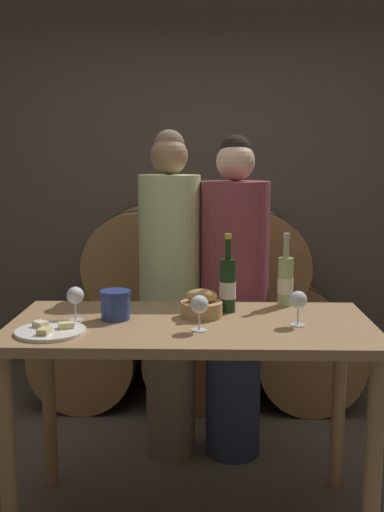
# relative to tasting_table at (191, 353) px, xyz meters

# --- Properties ---
(stone_wall_back) EXTENTS (10.00, 0.12, 3.20)m
(stone_wall_back) POSITION_rel_tasting_table_xyz_m (0.00, 2.10, 0.84)
(stone_wall_back) COLOR #60594F
(stone_wall_back) RESTS_ON ground_plane
(barrel_stack) EXTENTS (2.06, 0.93, 1.25)m
(barrel_stack) POSITION_rel_tasting_table_xyz_m (0.00, 1.51, -0.20)
(barrel_stack) COLOR #9E7042
(barrel_stack) RESTS_ON ground_plane
(tasting_table) EXTENTS (1.48, 0.71, 0.89)m
(tasting_table) POSITION_rel_tasting_table_xyz_m (0.00, 0.00, 0.00)
(tasting_table) COLOR #99754C
(tasting_table) RESTS_ON ground_plane
(person_left) EXTENTS (0.31, 0.31, 1.69)m
(person_left) POSITION_rel_tasting_table_xyz_m (-0.13, 0.64, 0.11)
(person_left) COLOR #756651
(person_left) RESTS_ON ground_plane
(person_right) EXTENTS (0.35, 0.35, 1.67)m
(person_right) POSITION_rel_tasting_table_xyz_m (0.20, 0.64, 0.09)
(person_right) COLOR #2D334C
(person_right) RESTS_ON ground_plane
(wine_bottle_red) EXTENTS (0.07, 0.07, 0.34)m
(wine_bottle_red) POSITION_rel_tasting_table_xyz_m (0.15, 0.18, 0.25)
(wine_bottle_red) COLOR #193819
(wine_bottle_red) RESTS_ON tasting_table
(wine_bottle_white) EXTENTS (0.07, 0.07, 0.33)m
(wine_bottle_white) POSITION_rel_tasting_table_xyz_m (0.42, 0.30, 0.24)
(wine_bottle_white) COLOR #ADBC7F
(wine_bottle_white) RESTS_ON tasting_table
(blue_crock) EXTENTS (0.13, 0.13, 0.12)m
(blue_crock) POSITION_rel_tasting_table_xyz_m (-0.31, 0.04, 0.20)
(blue_crock) COLOR navy
(blue_crock) RESTS_ON tasting_table
(bread_basket) EXTENTS (0.17, 0.17, 0.12)m
(bread_basket) POSITION_rel_tasting_table_xyz_m (0.04, 0.08, 0.18)
(bread_basket) COLOR tan
(bread_basket) RESTS_ON tasting_table
(cheese_plate) EXTENTS (0.27, 0.27, 0.04)m
(cheese_plate) POSITION_rel_tasting_table_xyz_m (-0.53, -0.17, 0.14)
(cheese_plate) COLOR white
(cheese_plate) RESTS_ON tasting_table
(wine_glass_far_left) EXTENTS (0.07, 0.07, 0.14)m
(wine_glass_far_left) POSITION_rel_tasting_table_xyz_m (-0.48, 0.02, 0.23)
(wine_glass_far_left) COLOR white
(wine_glass_far_left) RESTS_ON tasting_table
(wine_glass_left) EXTENTS (0.07, 0.07, 0.14)m
(wine_glass_left) POSITION_rel_tasting_table_xyz_m (0.03, -0.12, 0.23)
(wine_glass_left) COLOR white
(wine_glass_left) RESTS_ON tasting_table
(wine_glass_center) EXTENTS (0.07, 0.07, 0.14)m
(wine_glass_center) POSITION_rel_tasting_table_xyz_m (0.43, -0.04, 0.23)
(wine_glass_center) COLOR white
(wine_glass_center) RESTS_ON tasting_table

